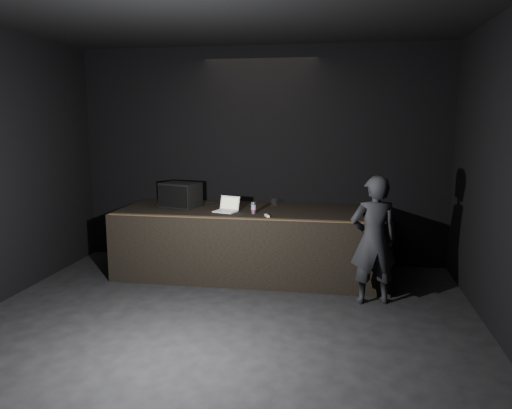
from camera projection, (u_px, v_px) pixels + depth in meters
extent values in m
plane|color=black|center=(205.00, 354.00, 5.04)|extent=(7.00, 7.00, 0.00)
cube|color=black|center=(261.00, 156.00, 8.14)|extent=(6.00, 0.10, 3.50)
cube|color=black|center=(252.00, 242.00, 7.60)|extent=(4.00, 1.50, 1.00)
cube|color=brown|center=(243.00, 218.00, 6.83)|extent=(3.92, 0.10, 0.01)
cube|color=black|center=(180.00, 195.00, 7.73)|extent=(0.66, 0.55, 0.38)
cube|color=black|center=(172.00, 197.00, 7.54)|extent=(0.51, 0.18, 0.32)
cylinder|color=black|center=(186.00, 204.00, 7.96)|extent=(0.85, 0.41, 0.02)
cube|color=silver|center=(225.00, 212.00, 7.32)|extent=(0.37, 0.30, 0.02)
cube|color=silver|center=(225.00, 211.00, 7.31)|extent=(0.29, 0.20, 0.00)
cube|color=silver|center=(230.00, 203.00, 7.42)|extent=(0.32, 0.16, 0.20)
cube|color=#E9BD44|center=(230.00, 203.00, 7.41)|extent=(0.28, 0.13, 0.16)
cylinder|color=silver|center=(254.00, 208.00, 7.20)|extent=(0.07, 0.07, 0.17)
cylinder|color=navy|center=(254.00, 207.00, 7.20)|extent=(0.07, 0.07, 0.07)
cylinder|color=maroon|center=(254.00, 210.00, 7.21)|extent=(0.07, 0.07, 0.01)
cylinder|color=white|center=(274.00, 202.00, 7.82)|extent=(0.09, 0.09, 0.11)
cube|color=white|center=(267.00, 216.00, 6.98)|extent=(0.09, 0.15, 0.03)
imported|color=black|center=(373.00, 240.00, 6.33)|extent=(0.68, 0.52, 1.66)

